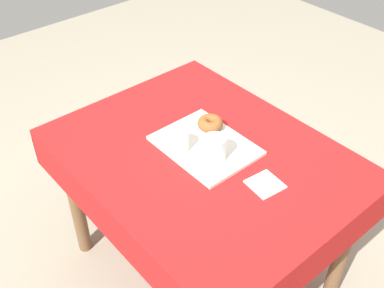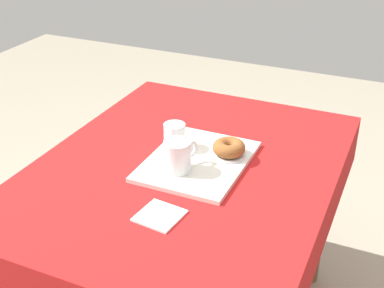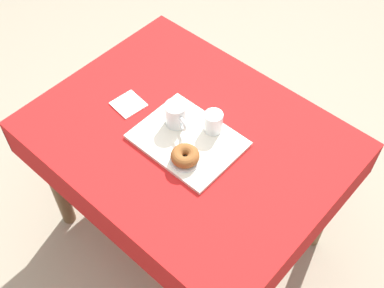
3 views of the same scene
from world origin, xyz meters
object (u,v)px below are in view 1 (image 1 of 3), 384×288
(serving_tray, at_px, (205,145))
(paper_napkin, at_px, (265,184))
(tea_mug_left, at_px, (215,148))
(dining_table, at_px, (204,172))
(sugar_donut_left, at_px, (210,123))
(water_glass_near, at_px, (179,142))
(donut_plate_left, at_px, (210,128))

(serving_tray, height_order, paper_napkin, serving_tray)
(tea_mug_left, bearing_deg, serving_tray, 162.18)
(dining_table, xyz_separation_m, sugar_donut_left, (-0.09, 0.11, 0.14))
(dining_table, height_order, water_glass_near, water_glass_near)
(serving_tray, relative_size, sugar_donut_left, 3.67)
(serving_tray, bearing_deg, tea_mug_left, -17.82)
(dining_table, height_order, donut_plate_left, donut_plate_left)
(sugar_donut_left, height_order, paper_napkin, sugar_donut_left)
(paper_napkin, bearing_deg, serving_tray, -176.23)
(donut_plate_left, bearing_deg, serving_tray, -52.83)
(serving_tray, bearing_deg, dining_table, -49.30)
(dining_table, relative_size, donut_plate_left, 10.54)
(water_glass_near, xyz_separation_m, donut_plate_left, (-0.02, 0.18, -0.03))
(donut_plate_left, bearing_deg, tea_mug_left, -36.56)
(dining_table, xyz_separation_m, tea_mug_left, (0.06, 0.00, 0.16))
(donut_plate_left, distance_m, paper_napkin, 0.37)
(dining_table, xyz_separation_m, paper_napkin, (0.28, 0.05, 0.10))
(dining_table, distance_m, donut_plate_left, 0.18)
(paper_napkin, bearing_deg, donut_plate_left, 170.46)
(donut_plate_left, xyz_separation_m, paper_napkin, (0.36, -0.06, -0.02))
(tea_mug_left, relative_size, paper_napkin, 1.08)
(donut_plate_left, xyz_separation_m, sugar_donut_left, (0.00, 0.00, 0.03))
(water_glass_near, relative_size, paper_napkin, 0.74)
(tea_mug_left, xyz_separation_m, sugar_donut_left, (-0.15, 0.11, -0.02))
(water_glass_near, relative_size, sugar_donut_left, 0.81)
(paper_napkin, bearing_deg, tea_mug_left, -167.80)
(serving_tray, distance_m, paper_napkin, 0.30)
(sugar_donut_left, xyz_separation_m, paper_napkin, (0.36, -0.06, -0.04))
(tea_mug_left, bearing_deg, paper_napkin, 12.20)
(sugar_donut_left, bearing_deg, paper_napkin, -9.54)
(paper_napkin, bearing_deg, water_glass_near, -160.76)
(dining_table, bearing_deg, paper_napkin, 10.03)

